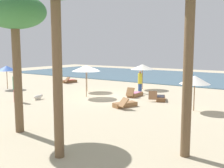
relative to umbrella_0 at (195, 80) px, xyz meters
name	(u,v)px	position (x,y,z in m)	size (l,w,h in m)	color
ground_plane	(100,97)	(-7.07, 0.40, -1.80)	(60.00, 60.00, 0.00)	#BCAD8E
ocean_water	(182,77)	(-7.07, 17.40, -1.77)	(48.00, 16.00, 0.06)	#3D6075
umbrella_0	(195,80)	(0.00, 0.00, 0.00)	(1.73, 1.73, 2.04)	brown
umbrella_1	(142,67)	(-6.44, 5.75, 0.17)	(2.11, 2.11, 2.20)	brown
umbrella_2	(87,68)	(-9.66, 2.01, 0.19)	(1.98, 1.98, 2.16)	olive
umbrella_3	(86,68)	(-8.01, -0.07, 0.33)	(2.08, 2.08, 2.34)	brown
umbrella_4	(7,68)	(-16.35, -0.98, 0.05)	(1.78, 1.78, 2.07)	olive
lounger_0	(160,98)	(-2.92, 1.77, -1.62)	(1.25, 1.78, 0.68)	brown
lounger_1	(125,104)	(-3.81, -1.41, -1.63)	(1.21, 1.79, 0.67)	olive
lounger_2	(135,94)	(-5.12, 2.11, -1.62)	(0.65, 1.65, 0.75)	olive
lounger_3	(69,81)	(-14.85, 5.32, -1.62)	(1.22, 1.78, 0.68)	brown
person_1	(140,82)	(-5.51, 3.62, -0.88)	(0.48, 0.48, 1.81)	#2D4C8C
person_2	(16,87)	(-10.82, -4.11, -0.81)	(0.38, 0.38, 1.93)	#BF3338
palm_2	(15,15)	(-4.94, -8.20, 3.12)	(2.59, 2.59, 5.79)	brown
dog	(38,97)	(-10.15, -2.77, -1.62)	(0.32, 0.75, 0.35)	silver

